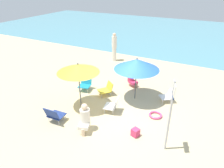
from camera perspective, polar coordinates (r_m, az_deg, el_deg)
name	(u,v)px	position (r m, az deg, el deg)	size (l,w,h in m)	color
ground_plane	(118,107)	(8.30, 1.71, -6.40)	(40.00, 40.00, 0.00)	#CCB789
sea_water	(183,34)	(21.02, 18.96, 13.09)	(40.00, 16.00, 0.01)	#5693A3
umbrella_blue	(137,64)	(8.24, 6.88, 5.48)	(1.83, 1.83, 1.85)	#4C4C51
umbrella_yellow	(78,68)	(7.73, -9.37, 4.29)	(1.60, 1.60, 1.84)	#4C4C51
beach_chair_a	(106,89)	(9.02, -1.56, -1.35)	(0.74, 0.76, 0.56)	gold
beach_chair_b	(54,115)	(7.57, -15.72, -8.16)	(0.58, 0.59, 0.66)	navy
beach_chair_c	(113,105)	(7.86, 0.23, -5.75)	(0.60, 0.60, 0.62)	white
beach_chair_d	(85,83)	(9.50, -7.39, 0.21)	(0.61, 0.65, 0.62)	teal
beach_chair_e	(168,96)	(8.84, 15.13, -3.10)	(0.67, 0.65, 0.54)	white
person_a	(131,77)	(9.77, 5.43, 1.83)	(0.54, 0.43, 0.88)	#DB3866
person_b	(114,47)	(12.79, 0.63, 10.27)	(0.31, 0.31, 1.74)	silver
person_c	(85,117)	(6.93, -7.57, -9.12)	(0.44, 0.56, 1.01)	silver
warning_sign	(171,108)	(5.82, 16.04, -6.39)	(0.16, 0.45, 2.28)	#ADADB2
swim_ring	(155,115)	(7.95, 11.96, -8.44)	(0.50, 0.50, 0.08)	#E54C7F
beach_bag	(135,132)	(6.91, 6.49, -13.17)	(0.22, 0.23, 0.26)	#DB3866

